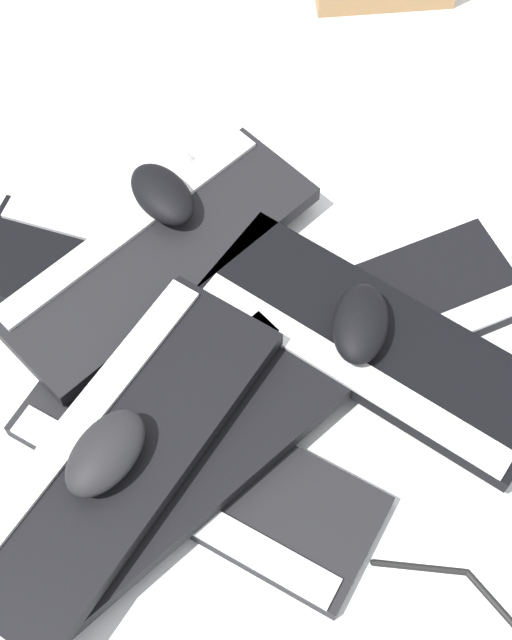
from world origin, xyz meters
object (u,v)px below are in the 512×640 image
keyboard_0 (195,468)px  keyboard_6 (118,452)px  mouse_0 (160,161)px  keyboard_4 (159,254)px  mouse_3 (360,324)px  keyboard_3 (372,344)px  keyboard_5 (165,466)px  keyboard_2 (138,283)px  keyboard_1 (358,326)px  mouse_2 (105,453)px  mouse_1 (162,194)px

keyboard_0 → keyboard_6: bearing=-72.2°
mouse_0 → keyboard_4: bearing=110.7°
mouse_3 → keyboard_6: bearing=-49.9°
keyboard_3 → keyboard_5: 0.29m
keyboard_2 → keyboard_3: (0.02, 0.31, 0.03)m
keyboard_4 → keyboard_5: (0.27, 0.10, 0.00)m
keyboard_1 → keyboard_4: bearing=-93.8°
keyboard_6 → keyboard_3: bearing=132.7°
keyboard_5 → mouse_3: 0.28m
mouse_0 → mouse_2: size_ratio=1.00×
keyboard_2 → mouse_2: size_ratio=4.05×
keyboard_1 → mouse_0: mouse_0 is taller
keyboard_6 → mouse_2: bearing=-10.3°
keyboard_2 → keyboard_4: size_ratio=0.98×
keyboard_2 → keyboard_5: size_ratio=0.99×
keyboard_6 → mouse_2: mouse_2 is taller
keyboard_3 → mouse_0: size_ratio=4.23×
keyboard_1 → mouse_2: mouse_2 is taller
keyboard_2 → keyboard_5: (0.24, 0.12, 0.03)m
keyboard_6 → mouse_3: 0.32m
keyboard_1 → keyboard_6: keyboard_6 is taller
mouse_0 → mouse_1: size_ratio=1.00×
mouse_1 → keyboard_4: bearing=140.0°
keyboard_6 → keyboard_2: bearing=-164.1°
mouse_1 → mouse_3: (0.12, 0.29, 0.00)m
keyboard_2 → keyboard_3: size_ratio=0.96×
keyboard_2 → keyboard_4: keyboard_4 is taller
mouse_2 → keyboard_3: bearing=-27.9°
keyboard_0 → mouse_0: (-0.42, -0.18, 0.01)m
keyboard_4 → mouse_2: mouse_2 is taller
keyboard_3 → keyboard_6: 0.33m
keyboard_1 → keyboard_5: (0.25, -0.17, 0.03)m
keyboard_0 → keyboard_4: size_ratio=1.02×
mouse_0 → mouse_1: (0.10, 0.04, 0.06)m
mouse_0 → mouse_2: mouse_2 is taller
keyboard_0 → keyboard_5: size_ratio=1.02×
keyboard_0 → keyboard_2: size_ratio=1.04×
keyboard_2 → keyboard_5: keyboard_5 is taller
keyboard_3 → mouse_1: mouse_1 is taller
keyboard_0 → mouse_3: size_ratio=4.21×
keyboard_5 → mouse_0: (-0.44, -0.16, -0.02)m
keyboard_5 → keyboard_6: keyboard_6 is taller
keyboard_5 → mouse_0: size_ratio=4.11×
mouse_0 → keyboard_5: bearing=111.4°
keyboard_2 → keyboard_3: bearing=85.7°
keyboard_2 → mouse_0: bearing=-169.9°
keyboard_2 → mouse_1: mouse_1 is taller
keyboard_1 → mouse_0: 0.37m
keyboard_0 → keyboard_6: 0.10m
keyboard_1 → mouse_2: 0.37m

